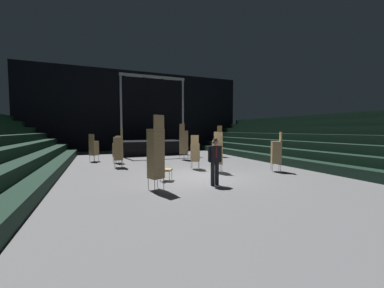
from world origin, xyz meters
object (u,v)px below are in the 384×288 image
(chair_stack_rear_right, at_px, (218,141))
(loose_chair_near_man, at_px, (164,168))
(chair_stack_mid_centre, at_px, (94,148))
(stage_riser, at_px, (150,146))
(chair_stack_aisle_left, at_px, (117,149))
(man_with_tie, at_px, (215,159))
(chair_stack_front_left, at_px, (118,148))
(chair_stack_mid_left, at_px, (156,153))
(chair_stack_rear_centre, at_px, (276,152))
(chair_stack_front_right, at_px, (217,152))
(crew_worker_near_stage, at_px, (153,146))
(chair_stack_mid_right, at_px, (195,152))
(chair_stack_rear_left, at_px, (184,142))

(chair_stack_rear_right, bearing_deg, loose_chair_near_man, 107.51)
(chair_stack_mid_centre, bearing_deg, chair_stack_rear_right, 36.94)
(stage_riser, relative_size, chair_stack_aisle_left, 3.70)
(man_with_tie, distance_m, chair_stack_rear_right, 9.43)
(man_with_tie, xyz_separation_m, chair_stack_front_left, (-2.94, 5.73, 0.07))
(chair_stack_mid_left, xyz_separation_m, chair_stack_rear_centre, (6.34, 1.22, -0.29))
(chair_stack_mid_left, bearing_deg, chair_stack_aisle_left, 73.44)
(loose_chair_near_man, bearing_deg, chair_stack_rear_centre, 121.00)
(chair_stack_front_right, distance_m, loose_chair_near_man, 3.05)
(man_with_tie, relative_size, chair_stack_front_left, 0.83)
(chair_stack_front_right, relative_size, crew_worker_near_stage, 1.13)
(chair_stack_mid_left, relative_size, chair_stack_aisle_left, 1.50)
(crew_worker_near_stage, bearing_deg, chair_stack_rear_centre, -74.08)
(man_with_tie, distance_m, chair_stack_mid_centre, 9.80)
(chair_stack_front_right, bearing_deg, chair_stack_aisle_left, 146.99)
(chair_stack_rear_right, relative_size, chair_stack_rear_centre, 1.22)
(chair_stack_mid_left, height_order, chair_stack_mid_right, chair_stack_mid_left)
(chair_stack_rear_left, height_order, chair_stack_rear_right, chair_stack_rear_left)
(chair_stack_front_left, height_order, chair_stack_rear_centre, chair_stack_front_left)
(chair_stack_mid_left, bearing_deg, chair_stack_mid_right, 27.55)
(chair_stack_mid_left, height_order, chair_stack_mid_centre, chair_stack_mid_left)
(chair_stack_rear_right, distance_m, chair_stack_rear_centre, 6.79)
(chair_stack_aisle_left, bearing_deg, chair_stack_mid_left, -109.85)
(chair_stack_front_left, distance_m, crew_worker_near_stage, 3.28)
(chair_stack_front_left, relative_size, loose_chair_near_man, 2.26)
(crew_worker_near_stage, height_order, loose_chair_near_man, crew_worker_near_stage)
(stage_riser, distance_m, chair_stack_rear_centre, 11.40)
(chair_stack_rear_left, relative_size, chair_stack_aisle_left, 1.45)
(chair_stack_aisle_left, height_order, crew_worker_near_stage, crew_worker_near_stage)
(chair_stack_rear_right, xyz_separation_m, crew_worker_near_stage, (-5.17, -0.24, -0.21))
(chair_stack_rear_right, bearing_deg, chair_stack_aisle_left, 65.53)
(chair_stack_rear_right, bearing_deg, chair_stack_mid_right, 109.75)
(chair_stack_rear_left, bearing_deg, stage_riser, 162.15)
(chair_stack_front_right, bearing_deg, chair_stack_mid_left, -131.41)
(chair_stack_rear_left, bearing_deg, chair_stack_front_right, -35.00)
(chair_stack_rear_centre, bearing_deg, chair_stack_mid_right, 88.03)
(chair_stack_rear_centre, distance_m, chair_stack_aisle_left, 9.29)
(stage_riser, xyz_separation_m, chair_stack_mid_centre, (-4.41, -3.27, 0.23))
(chair_stack_aisle_left, bearing_deg, chair_stack_front_right, -75.62)
(chair_stack_mid_right, xyz_separation_m, chair_stack_rear_right, (3.88, 4.57, 0.29))
(chair_stack_aisle_left, bearing_deg, chair_stack_rear_centre, -66.08)
(chair_stack_rear_right, distance_m, chair_stack_aisle_left, 7.54)
(chair_stack_mid_left, relative_size, chair_stack_mid_right, 1.43)
(stage_riser, bearing_deg, chair_stack_rear_centre, -69.48)
(stage_riser, distance_m, chair_stack_mid_right, 8.49)
(stage_riser, xyz_separation_m, chair_stack_rear_right, (4.45, -3.90, 0.53))
(chair_stack_front_left, distance_m, chair_stack_rear_right, 7.97)
(man_with_tie, height_order, chair_stack_front_left, chair_stack_front_left)
(chair_stack_mid_right, bearing_deg, chair_stack_mid_left, -100.65)
(chair_stack_mid_right, distance_m, loose_chair_near_man, 3.12)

